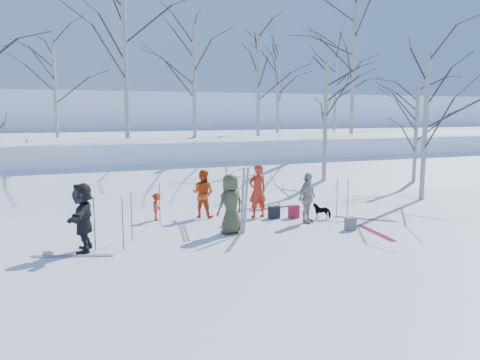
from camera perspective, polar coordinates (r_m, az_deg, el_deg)
name	(u,v)px	position (r m, az deg, el deg)	size (l,w,h in m)	color
ground	(258,231)	(13.72, 2.26, -6.22)	(120.00, 120.00, 0.00)	white
snow_ramp	(194,189)	(20.18, -5.62, -1.16)	(70.00, 9.50, 1.40)	white
snow_plateau	(151,152)	(29.77, -10.79, 3.39)	(70.00, 18.00, 2.20)	white
far_hill	(114,127)	(50.50, -15.13, 6.30)	(90.00, 30.00, 6.00)	white
skier_olive_center	(231,204)	(13.25, -1.14, -2.95)	(0.83, 0.54, 1.71)	#414529
skier_red_north	(258,191)	(15.32, 2.17, -1.35)	(0.64, 0.42, 1.75)	red
skier_redor_behind	(203,194)	(15.40, -4.54, -1.65)	(0.76, 0.60, 1.57)	#D04510
skier_red_seated	(157,207)	(15.14, -10.10, -3.24)	(0.58, 0.33, 0.89)	red
skier_cream_east	(307,198)	(14.70, 8.20, -2.18)	(0.92, 0.39, 1.58)	beige
skier_grey_west	(83,217)	(12.20, -18.60, -4.32)	(1.60, 0.51, 1.72)	black
dog	(322,211)	(15.44, 9.95, -3.74)	(0.27, 0.60, 0.51)	black
upright_ski_left	(243,202)	(13.07, 0.32, -2.67)	(0.07, 0.02, 1.90)	silver
upright_ski_right	(246,201)	(13.14, 0.72, -2.61)	(0.07, 0.02, 1.90)	silver
ski_pair_a	(365,219)	(15.69, 14.97, -4.62)	(1.50, 1.47, 0.02)	silver
ski_pair_b	(376,233)	(14.03, 16.21, -6.18)	(0.42, 1.91, 0.02)	maroon
ski_pair_c	(185,232)	(13.60, -6.78, -6.36)	(0.53, 1.91, 0.02)	silver
ski_pair_d	(72,256)	(12.05, -19.78, -8.71)	(1.87, 0.77, 0.02)	silver
ski_pair_e	(273,208)	(16.91, 3.99, -3.44)	(1.91, 0.53, 0.02)	maroon
ski_pair_f	(235,242)	(12.57, -0.66, -7.51)	(1.16, 1.73, 0.02)	silver
ski_pole_a	(123,224)	(12.03, -14.10, -5.24)	(0.02, 0.02, 1.34)	black
ski_pole_b	(94,224)	(12.26, -17.32, -5.11)	(0.02, 0.02, 1.34)	black
ski_pole_c	(337,198)	(15.54, 11.74, -2.15)	(0.02, 0.02, 1.34)	black
ski_pole_d	(348,199)	(15.41, 12.99, -2.27)	(0.02, 0.02, 1.34)	black
ski_pole_e	(254,193)	(16.08, 1.72, -1.63)	(0.02, 0.02, 1.34)	black
ski_pole_f	(132,216)	(12.88, -13.09, -4.32)	(0.02, 0.02, 1.34)	black
ski_pole_g	(160,204)	(14.41, -9.76, -2.90)	(0.02, 0.02, 1.34)	black
backpack_red	(294,212)	(15.43, 6.58, -3.85)	(0.32, 0.22, 0.42)	#B01B35
backpack_grey	(350,224)	(14.14, 13.31, -5.21)	(0.30, 0.20, 0.38)	slate
backpack_dark	(274,212)	(15.31, 4.17, -3.94)	(0.34, 0.24, 0.40)	black
birch_plateau_a	(258,85)	(24.89, 2.24, 11.53)	(4.34, 4.34, 5.34)	silver
birch_plateau_b	(335,86)	(33.01, 11.54, 11.12)	(4.80, 4.80, 6.00)	silver
birch_plateau_c	(125,52)	(23.17, -13.85, 14.86)	(6.20, 6.20, 8.00)	silver
birch_plateau_d	(55,89)	(24.95, -21.64, 10.30)	(3.93, 3.93, 4.76)	silver
birch_plateau_e	(194,81)	(24.36, -5.61, 11.87)	(4.51, 4.51, 5.59)	silver
birch_plateau_f	(278,92)	(28.83, 4.62, 10.65)	(4.05, 4.05, 4.93)	silver
birch_plateau_g	(353,67)	(27.89, 13.65, 13.19)	(5.85, 5.85, 7.51)	silver
birch_edge_b	(425,128)	(19.65, 21.64, 5.90)	(4.56, 4.56, 5.65)	silver
birch_edge_c	(416,137)	(22.97, 20.64, 4.97)	(3.87, 3.87, 4.67)	silver
birch_edge_e	(325,129)	(20.86, 10.33, 6.18)	(4.42, 4.42, 5.46)	silver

